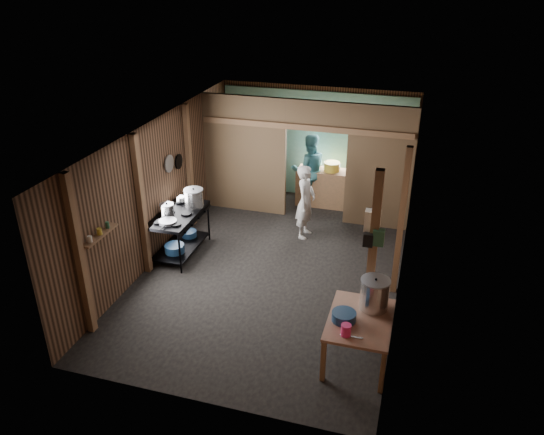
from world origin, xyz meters
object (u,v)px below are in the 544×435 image
(stock_pot, at_px, (374,295))
(prep_table, at_px, (359,339))
(gas_range, at_px, (180,233))
(cook, at_px, (306,202))
(pink_bucket, at_px, (346,330))
(stove_pot_large, at_px, (194,198))
(yellow_tub, at_px, (332,167))

(stock_pot, bearing_deg, prep_table, -115.06)
(gas_range, height_order, cook, cook)
(pink_bucket, bearing_deg, stock_pot, 68.69)
(gas_range, xyz_separation_m, stock_pot, (3.85, -1.76, 0.50))
(gas_range, bearing_deg, stock_pot, -24.58)
(stove_pot_large, distance_m, yellow_tub, 3.42)
(pink_bucket, bearing_deg, gas_range, 145.34)
(prep_table, height_order, pink_bucket, pink_bucket)
(prep_table, relative_size, yellow_tub, 3.32)
(gas_range, relative_size, cook, 0.95)
(prep_table, xyz_separation_m, stock_pot, (0.14, 0.30, 0.58))
(stove_pot_large, bearing_deg, stock_pot, -30.08)
(cook, bearing_deg, yellow_tub, -2.76)
(prep_table, height_order, stock_pot, stock_pot)
(pink_bucket, bearing_deg, cook, 110.50)
(prep_table, bearing_deg, pink_bucket, -108.46)
(yellow_tub, bearing_deg, pink_bucket, -77.44)
(gas_range, xyz_separation_m, yellow_tub, (2.35, 3.00, 0.52))
(stock_pot, distance_m, yellow_tub, 4.99)
(pink_bucket, distance_m, yellow_tub, 5.61)
(prep_table, bearing_deg, cook, 114.63)
(gas_range, bearing_deg, cook, 32.91)
(prep_table, height_order, yellow_tub, yellow_tub)
(pink_bucket, xyz_separation_m, yellow_tub, (-1.22, 5.47, 0.16))
(prep_table, bearing_deg, stock_pot, 64.94)
(pink_bucket, relative_size, yellow_tub, 0.46)
(stove_pot_large, xyz_separation_m, stock_pot, (3.68, -2.13, -0.09))
(gas_range, xyz_separation_m, prep_table, (3.71, -2.06, -0.08))
(gas_range, bearing_deg, pink_bucket, -34.66)
(stove_pot_large, height_order, cook, cook)
(stock_pot, height_order, pink_bucket, stock_pot)
(gas_range, distance_m, stock_pot, 4.26)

